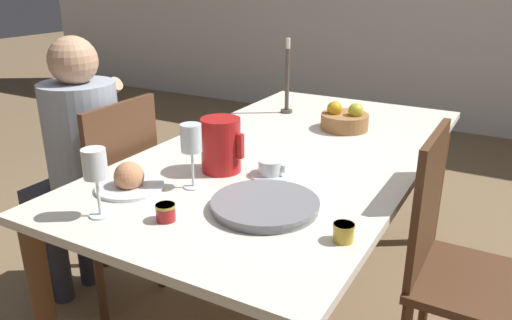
# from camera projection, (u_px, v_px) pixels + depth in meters

# --- Properties ---
(ground_plane) EXTENTS (20.00, 20.00, 0.00)m
(ground_plane) POSITION_uv_depth(u_px,v_px,m) (287.00, 303.00, 2.27)
(ground_plane) COLOR #7F6647
(dining_table) EXTENTS (1.02, 1.90, 0.74)m
(dining_table) POSITION_uv_depth(u_px,v_px,m) (290.00, 170.00, 2.04)
(dining_table) COLOR silver
(dining_table) RESTS_ON ground_plane
(chair_person_side) EXTENTS (0.42, 0.42, 0.94)m
(chair_person_side) POSITION_uv_depth(u_px,v_px,m) (107.00, 201.00, 2.13)
(chair_person_side) COLOR #51331E
(chair_person_side) RESTS_ON ground_plane
(chair_opposite) EXTENTS (0.42, 0.42, 0.94)m
(chair_opposite) POSITION_uv_depth(u_px,v_px,m) (458.00, 265.00, 1.66)
(chair_opposite) COLOR #51331E
(chair_opposite) RESTS_ON ground_plane
(person_seated) EXTENTS (0.39, 0.41, 1.19)m
(person_seated) POSITION_uv_depth(u_px,v_px,m) (80.00, 154.00, 2.07)
(person_seated) COLOR #33333D
(person_seated) RESTS_ON ground_plane
(red_pitcher) EXTENTS (0.17, 0.14, 0.20)m
(red_pitcher) POSITION_uv_depth(u_px,v_px,m) (221.00, 145.00, 1.77)
(red_pitcher) COLOR red
(red_pitcher) RESTS_ON dining_table
(wine_glass_water) EXTENTS (0.07, 0.07, 0.22)m
(wine_glass_water) POSITION_uv_depth(u_px,v_px,m) (191.00, 141.00, 1.61)
(wine_glass_water) COLOR white
(wine_glass_water) RESTS_ON dining_table
(wine_glass_juice) EXTENTS (0.07, 0.07, 0.21)m
(wine_glass_juice) POSITION_uv_depth(u_px,v_px,m) (95.00, 168.00, 1.42)
(wine_glass_juice) COLOR white
(wine_glass_juice) RESTS_ON dining_table
(teacup_near_person) EXTENTS (0.15, 0.15, 0.06)m
(teacup_near_person) POSITION_uv_depth(u_px,v_px,m) (271.00, 169.00, 1.75)
(teacup_near_person) COLOR silver
(teacup_near_person) RESTS_ON dining_table
(serving_tray) EXTENTS (0.33, 0.33, 0.03)m
(serving_tray) POSITION_uv_depth(u_px,v_px,m) (265.00, 205.00, 1.50)
(serving_tray) COLOR gray
(serving_tray) RESTS_ON dining_table
(bread_plate) EXTENTS (0.23, 0.23, 0.10)m
(bread_plate) POSITION_uv_depth(u_px,v_px,m) (129.00, 180.00, 1.64)
(bread_plate) COLOR silver
(bread_plate) RESTS_ON dining_table
(jam_jar_amber) EXTENTS (0.06, 0.06, 0.05)m
(jam_jar_amber) POSITION_uv_depth(u_px,v_px,m) (166.00, 211.00, 1.43)
(jam_jar_amber) COLOR #A81E1E
(jam_jar_amber) RESTS_ON dining_table
(jam_jar_red) EXTENTS (0.06, 0.06, 0.05)m
(jam_jar_red) POSITION_uv_depth(u_px,v_px,m) (344.00, 231.00, 1.32)
(jam_jar_red) COLOR gold
(jam_jar_red) RESTS_ON dining_table
(fruit_bowl) EXTENTS (0.22, 0.22, 0.13)m
(fruit_bowl) POSITION_uv_depth(u_px,v_px,m) (345.00, 120.00, 2.26)
(fruit_bowl) COLOR #9E6B3D
(fruit_bowl) RESTS_ON dining_table
(candlestick_tall) EXTENTS (0.06, 0.06, 0.37)m
(candlestick_tall) POSITION_uv_depth(u_px,v_px,m) (287.00, 84.00, 2.50)
(candlestick_tall) COLOR #4C4238
(candlestick_tall) RESTS_ON dining_table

